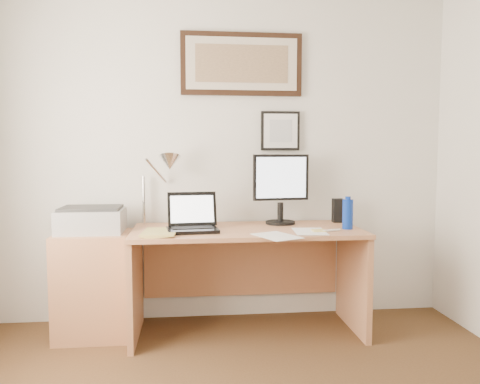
{
  "coord_description": "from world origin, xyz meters",
  "views": [
    {
      "loc": [
        -0.24,
        -1.6,
        1.28
      ],
      "look_at": [
        0.08,
        1.43,
        1.03
      ],
      "focal_mm": 35.0,
      "sensor_mm": 36.0,
      "label": 1
    }
  ],
  "objects": [
    {
      "name": "wall_back",
      "position": [
        0.0,
        2.0,
        1.25
      ],
      "size": [
        3.5,
        0.02,
        2.5
      ],
      "primitive_type": "cube",
      "color": "silver",
      "rests_on": "ground"
    },
    {
      "name": "side_cabinet",
      "position": [
        -0.92,
        1.68,
        0.36
      ],
      "size": [
        0.5,
        0.4,
        0.73
      ],
      "primitive_type": "cube",
      "color": "#AF7049",
      "rests_on": "floor"
    },
    {
      "name": "water_bottle",
      "position": [
        0.85,
        1.54,
        0.85
      ],
      "size": [
        0.07,
        0.07,
        0.21
      ],
      "primitive_type": "cylinder",
      "color": "#0C2D9D",
      "rests_on": "desk"
    },
    {
      "name": "bottle_cap",
      "position": [
        0.85,
        1.54,
        0.97
      ],
      "size": [
        0.04,
        0.04,
        0.02
      ],
      "primitive_type": "cylinder",
      "color": "#0C2D9D",
      "rests_on": "water_bottle"
    },
    {
      "name": "speaker",
      "position": [
        0.88,
        1.86,
        0.84
      ],
      "size": [
        0.08,
        0.07,
        0.18
      ],
      "primitive_type": "cube",
      "rotation": [
        0.0,
        0.0,
        -0.03
      ],
      "color": "black",
      "rests_on": "desk"
    },
    {
      "name": "paper_sheet_a",
      "position": [
        0.3,
        1.31,
        0.75
      ],
      "size": [
        0.33,
        0.37,
        0.0
      ],
      "primitive_type": "cube",
      "rotation": [
        0.0,
        0.0,
        0.43
      ],
      "color": "white",
      "rests_on": "desk"
    },
    {
      "name": "paper_sheet_b",
      "position": [
        0.56,
        1.45,
        0.75
      ],
      "size": [
        0.23,
        0.32,
        0.0
      ],
      "primitive_type": "cube",
      "rotation": [
        0.0,
        0.0,
        -0.08
      ],
      "color": "white",
      "rests_on": "desk"
    },
    {
      "name": "sticky_pad",
      "position": [
        0.62,
        1.45,
        0.76
      ],
      "size": [
        0.09,
        0.09,
        0.01
      ],
      "primitive_type": "cube",
      "rotation": [
        0.0,
        0.0,
        -0.05
      ],
      "color": "#DAC567",
      "rests_on": "desk"
    },
    {
      "name": "marker_pen",
      "position": [
        0.7,
        1.44,
        0.76
      ],
      "size": [
        0.14,
        0.06,
        0.02
      ],
      "primitive_type": "cylinder",
      "rotation": [
        0.0,
        1.57,
        0.35
      ],
      "color": "white",
      "rests_on": "desk"
    },
    {
      "name": "book",
      "position": [
        -0.55,
        1.47,
        0.76
      ],
      "size": [
        0.24,
        0.31,
        0.02
      ],
      "primitive_type": "imported",
      "rotation": [
        0.0,
        0.0,
        -0.08
      ],
      "color": "tan",
      "rests_on": "desk"
    },
    {
      "name": "desk",
      "position": [
        0.15,
        1.72,
        0.51
      ],
      "size": [
        1.6,
        0.7,
        0.75
      ],
      "color": "#AF7049",
      "rests_on": "floor"
    },
    {
      "name": "laptop",
      "position": [
        -0.23,
        1.59,
        0.81
      ],
      "size": [
        0.36,
        0.33,
        0.26
      ],
      "color": "black",
      "rests_on": "desk"
    },
    {
      "name": "lcd_monitor",
      "position": [
        0.43,
        1.81,
        1.04
      ],
      "size": [
        0.42,
        0.22,
        0.52
      ],
      "color": "black",
      "rests_on": "desk"
    },
    {
      "name": "printer",
      "position": [
        -0.93,
        1.71,
        0.82
      ],
      "size": [
        0.44,
        0.34,
        0.18
      ],
      "color": "#A3A3A5",
      "rests_on": "side_cabinet"
    },
    {
      "name": "desk_lamp",
      "position": [
        -0.41,
        1.81,
        1.19
      ],
      "size": [
        0.29,
        0.27,
        0.53
      ],
      "color": "silver",
      "rests_on": "desk"
    },
    {
      "name": "picture_large",
      "position": [
        0.15,
        1.97,
        1.95
      ],
      "size": [
        0.92,
        0.04,
        0.47
      ],
      "color": "black",
      "rests_on": "wall_back"
    },
    {
      "name": "picture_small",
      "position": [
        0.45,
        1.97,
        1.45
      ],
      "size": [
        0.3,
        0.03,
        0.3
      ],
      "color": "black",
      "rests_on": "wall_back"
    }
  ]
}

